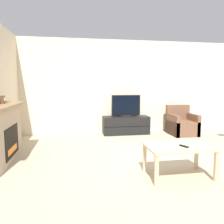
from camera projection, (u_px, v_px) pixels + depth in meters
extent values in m
plane|color=tan|center=(163.00, 163.00, 3.93)|extent=(24.00, 24.00, 0.00)
cube|color=beige|center=(127.00, 87.00, 6.48)|extent=(12.00, 0.06, 2.70)
cube|color=tan|center=(0.00, 135.00, 3.93)|extent=(0.38, 1.46, 1.01)
cube|color=black|center=(12.00, 141.00, 3.97)|extent=(0.01, 0.80, 0.55)
cube|color=orange|center=(13.00, 149.00, 3.99)|extent=(0.01, 0.56, 0.11)
cube|color=#93704C|center=(0.00, 106.00, 3.87)|extent=(0.50, 1.58, 0.05)
cube|color=brown|center=(2.00, 100.00, 4.01)|extent=(0.07, 0.11, 0.15)
cylinder|color=white|center=(5.00, 99.00, 4.01)|extent=(0.00, 0.08, 0.08)
cube|color=black|center=(126.00, 125.00, 6.30)|extent=(1.32, 0.46, 0.51)
cube|color=black|center=(128.00, 127.00, 6.07)|extent=(1.29, 0.01, 0.01)
cube|color=black|center=(126.00, 116.00, 6.27)|extent=(0.29, 0.18, 0.04)
cube|color=black|center=(126.00, 105.00, 6.23)|extent=(0.83, 0.03, 0.57)
cube|color=black|center=(126.00, 105.00, 6.21)|extent=(0.76, 0.01, 0.52)
cube|color=brown|center=(182.00, 128.00, 6.21)|extent=(0.70, 0.76, 0.40)
cube|color=brown|center=(178.00, 112.00, 6.46)|extent=(0.70, 0.14, 0.42)
cube|color=brown|center=(172.00, 125.00, 6.15)|extent=(0.10, 0.76, 0.59)
cube|color=brown|center=(192.00, 124.00, 6.25)|extent=(0.10, 0.76, 0.59)
cube|color=#CCB289|center=(179.00, 147.00, 3.32)|extent=(0.99, 0.61, 0.03)
cube|color=#CCB289|center=(156.00, 171.00, 3.02)|extent=(0.05, 0.05, 0.45)
cube|color=#CCB289|center=(216.00, 166.00, 3.17)|extent=(0.05, 0.05, 0.45)
cube|color=#CCB289|center=(145.00, 158.00, 3.53)|extent=(0.05, 0.05, 0.45)
cube|color=#CCB289|center=(196.00, 155.00, 3.68)|extent=(0.05, 0.05, 0.45)
cube|color=black|center=(184.00, 146.00, 3.27)|extent=(0.10, 0.15, 0.02)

